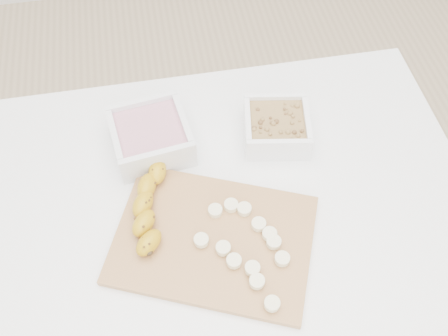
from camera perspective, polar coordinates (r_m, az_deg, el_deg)
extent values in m
plane|color=#C6AD89|center=(1.69, 0.19, -16.46)|extent=(3.50, 3.50, 0.00)
cube|color=white|center=(1.02, 0.30, -3.89)|extent=(1.00, 0.70, 0.04)
cylinder|color=white|center=(1.53, -18.34, -4.08)|extent=(0.05, 0.05, 0.71)
cylinder|color=white|center=(1.58, 14.15, 0.75)|extent=(0.05, 0.05, 0.71)
cube|color=white|center=(1.06, -8.34, 3.62)|extent=(0.18, 0.18, 0.07)
cube|color=#C38091|center=(1.05, -8.36, 3.72)|extent=(0.15, 0.15, 0.04)
cube|color=white|center=(1.07, 6.01, 4.70)|extent=(0.16, 0.16, 0.06)
cube|color=olive|center=(1.07, 6.02, 4.79)|extent=(0.13, 0.13, 0.04)
cube|color=#B07841|center=(0.95, -1.22, -8.16)|extent=(0.44, 0.38, 0.01)
cylinder|color=#F7ECB8|center=(0.96, -1.01, -4.90)|extent=(0.03, 0.03, 0.01)
cylinder|color=#F7ECB8|center=(0.97, 0.82, -4.29)|extent=(0.03, 0.03, 0.01)
cylinder|color=#F7ECB8|center=(0.97, 2.34, -4.71)|extent=(0.03, 0.03, 0.01)
cylinder|color=#F7ECB8|center=(0.95, 3.99, -6.43)|extent=(0.03, 0.03, 0.01)
cylinder|color=#F7ECB8|center=(0.94, 5.22, -7.53)|extent=(0.03, 0.03, 0.01)
cylinder|color=#F7ECB8|center=(0.94, 5.71, -8.42)|extent=(0.03, 0.03, 0.01)
cylinder|color=#F7ECB8|center=(0.92, 6.67, -10.28)|extent=(0.03, 0.03, 0.01)
cylinder|color=#F7ECB8|center=(0.93, -2.61, -8.25)|extent=(0.03, 0.03, 0.01)
cylinder|color=#F7ECB8|center=(0.92, -0.09, -9.16)|extent=(0.03, 0.03, 0.01)
cylinder|color=#F7ECB8|center=(0.91, 1.15, -10.57)|extent=(0.03, 0.03, 0.01)
cylinder|color=#F7ECB8|center=(0.91, 3.27, -11.39)|extent=(0.03, 0.03, 0.01)
cylinder|color=#F7ECB8|center=(0.90, 3.79, -12.81)|extent=(0.03, 0.03, 0.01)
cylinder|color=#F7ECB8|center=(0.89, 5.52, -15.18)|extent=(0.03, 0.03, 0.01)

